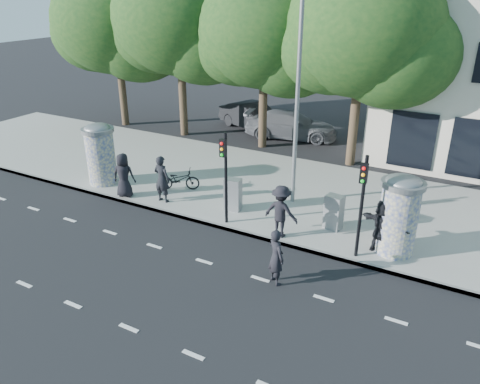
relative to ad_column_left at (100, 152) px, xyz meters
The scene contains 24 objects.
ground 8.63m from the ad_column_left, 32.01° to the right, with size 120.00×120.00×0.00m, color black.
sidewalk 7.94m from the ad_column_left, 22.62° to the left, with size 40.00×8.00×0.15m, color gray.
curb 7.41m from the ad_column_left, ahead, with size 40.00×0.10×0.16m, color slate.
lane_dash_near 9.95m from the ad_column_left, 42.94° to the right, with size 32.00×0.12×0.01m, color silver.
lane_dash_far 7.99m from the ad_column_left, 23.29° to the right, with size 32.00×0.12×0.01m, color silver.
ad_column_left is the anchor object (origin of this frame).
ad_column_right 12.40m from the ad_column_left, ahead, with size 1.36×1.36×2.65m.
traffic_pole_near 6.67m from the ad_column_left, ahead, with size 0.22×0.31×3.40m.
traffic_pole_far 11.44m from the ad_column_left, ahead, with size 0.22×0.31×3.40m.
street_lamp 8.90m from the ad_column_left, 14.94° to the left, with size 0.25×0.93×8.00m.
tree_far_left 10.92m from the ad_column_left, 125.94° to the left, with size 7.20×7.20×9.26m.
tree_mid_left 9.50m from the ad_column_left, 99.23° to the left, with size 7.20×7.20×9.57m.
tree_near_left 10.07m from the ad_column_left, 65.71° to the left, with size 6.80×6.80×8.97m.
tree_center 12.62m from the ad_column_left, 41.88° to the left, with size 7.00×7.00×9.30m.
ped_a 1.98m from the ad_column_left, 19.75° to the right, with size 0.89×0.58×1.83m, color black.
ped_b 3.49m from the ad_column_left, ahead, with size 0.69×0.46×1.90m, color black.
ped_d 8.77m from the ad_column_left, ahead, with size 1.20×0.69×1.86m, color black.
ped_f 12.00m from the ad_column_left, ahead, with size 1.73×0.62×1.86m, color black.
man_road 10.15m from the ad_column_left, 17.42° to the right, with size 0.64×0.42×1.75m, color black.
bicycle 3.61m from the ad_column_left, 16.12° to the left, with size 1.73×0.60×0.91m, color black.
cabinet_left 6.35m from the ad_column_left, ahead, with size 0.61×0.44×1.27m, color gray.
cabinet_right 10.20m from the ad_column_left, ahead, with size 0.60×0.44×1.26m, color gray.
car_mid 11.14m from the ad_column_left, 81.21° to the left, with size 4.73×1.65×1.56m, color black.
car_right 11.34m from the ad_column_left, 66.94° to the left, with size 5.20×2.12×1.51m, color slate.
Camera 1 is at (7.12, -9.22, 8.12)m, focal length 35.00 mm.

